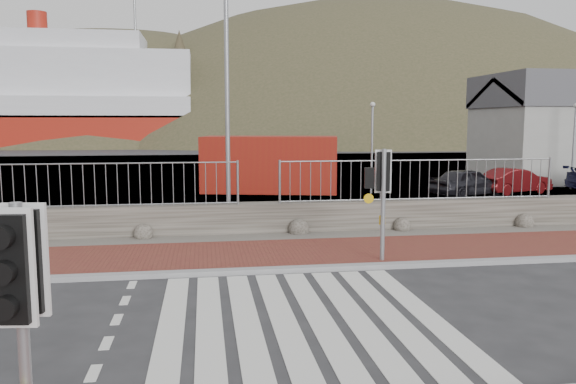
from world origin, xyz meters
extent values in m
plane|color=#28282B|center=(0.00, 0.00, 0.00)|extent=(220.00, 220.00, 0.00)
cube|color=brown|center=(0.00, 4.50, 0.04)|extent=(40.00, 3.00, 0.08)
cube|color=gray|center=(0.00, 3.00, 0.05)|extent=(40.00, 0.25, 0.12)
cube|color=silver|center=(-2.10, 0.00, 0.01)|extent=(0.42, 5.60, 0.01)
cube|color=silver|center=(-1.50, 0.00, 0.01)|extent=(0.42, 5.60, 0.01)
cube|color=silver|center=(-0.90, 0.00, 0.01)|extent=(0.42, 5.60, 0.01)
cube|color=silver|center=(-0.30, 0.00, 0.01)|extent=(0.42, 5.60, 0.01)
cube|color=silver|center=(0.30, 0.00, 0.01)|extent=(0.42, 5.60, 0.01)
cube|color=silver|center=(0.90, 0.00, 0.01)|extent=(0.42, 5.60, 0.01)
cube|color=silver|center=(1.50, 0.00, 0.01)|extent=(0.42, 5.60, 0.01)
cube|color=silver|center=(2.10, 0.00, 0.01)|extent=(0.42, 5.60, 0.01)
cube|color=#59544C|center=(0.00, 6.50, 0.03)|extent=(40.00, 1.50, 0.06)
cube|color=#443F38|center=(0.00, 7.30, 0.45)|extent=(40.00, 0.60, 0.90)
cylinder|color=gray|center=(-4.80, 7.15, 2.10)|extent=(8.40, 0.04, 0.04)
cylinder|color=gray|center=(-0.60, 7.15, 1.50)|extent=(0.07, 0.07, 1.20)
cylinder|color=gray|center=(4.80, 7.15, 2.10)|extent=(8.40, 0.04, 0.04)
cylinder|color=gray|center=(0.60, 7.15, 1.50)|extent=(0.07, 0.07, 1.20)
cylinder|color=gray|center=(9.00, 7.15, 1.50)|extent=(0.07, 0.07, 1.20)
cube|color=#4C4C4F|center=(0.00, 27.90, 0.00)|extent=(120.00, 40.00, 0.50)
cube|color=#3F4C54|center=(0.00, 62.90, 0.00)|extent=(220.00, 50.00, 0.05)
cube|color=silver|center=(-18.00, 67.90, 9.00)|extent=(30.00, 12.00, 6.00)
cube|color=silver|center=(-18.00, 67.90, 13.00)|extent=(18.00, 10.00, 2.50)
cylinder|color=maroon|center=(-22.00, 67.90, 15.50)|extent=(2.40, 2.40, 3.00)
cylinder|color=gray|center=(-10.00, 67.90, 17.00)|extent=(0.30, 0.30, 6.00)
ellipsoid|color=#353620|center=(-15.00, 87.90, -20.00)|extent=(106.40, 68.40, 76.00)
ellipsoid|color=#353620|center=(30.00, 87.90, -26.00)|extent=(140.00, 90.00, 100.00)
cylinder|color=gray|center=(-3.04, -3.95, 1.29)|extent=(0.10, 0.10, 2.58)
cube|color=black|center=(-3.04, -3.95, 2.07)|extent=(0.39, 0.27, 0.97)
sphere|color=#0CE53F|center=(-3.04, -3.95, 1.80)|extent=(0.14, 0.14, 0.14)
cylinder|color=gray|center=(2.47, 3.45, 1.31)|extent=(0.10, 0.10, 2.62)
cube|color=#CC990C|center=(2.47, 3.45, 0.98)|extent=(0.14, 0.10, 0.21)
cube|color=black|center=(2.47, 3.45, 2.11)|extent=(0.41, 0.29, 0.98)
sphere|color=#0CE53F|center=(2.47, 3.45, 1.83)|extent=(0.14, 0.14, 0.14)
cube|color=black|center=(2.15, 3.51, 1.97)|extent=(0.23, 0.19, 0.47)
cylinder|color=gray|center=(-0.83, 8.10, 3.86)|extent=(0.14, 0.14, 7.72)
cube|color=maroon|center=(1.52, 17.21, 1.28)|extent=(6.57, 3.87, 2.57)
imported|color=black|center=(9.92, 14.33, 0.61)|extent=(3.86, 2.53, 1.22)
imported|color=#500B0D|center=(12.39, 14.77, 0.58)|extent=(3.69, 2.17, 1.15)
camera|label=1|loc=(-1.54, -8.68, 3.22)|focal=35.00mm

